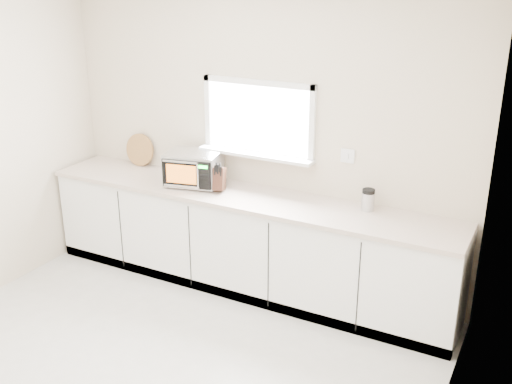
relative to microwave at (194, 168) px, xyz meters
The scene contains 7 objects.
back_wall 0.67m from the microwave, 28.71° to the left, with size 4.00×0.17×2.70m.
cabinets 0.83m from the microwave, ahead, with size 3.92×0.60×0.88m, color white.
countertop 0.56m from the microwave, ahead, with size 3.92×0.64×0.04m, color beige.
microwave is the anchor object (origin of this frame).
knife_block 0.31m from the microwave, ahead, with size 0.15×0.21×0.28m.
cutting_board 0.84m from the microwave, 163.75° to the left, with size 0.33×0.33×0.02m, color #AB7A42.
coffee_grinder 1.64m from the microwave, ahead, with size 0.11×0.11×0.19m.
Camera 1 is at (2.43, -2.67, 2.82)m, focal length 42.00 mm.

